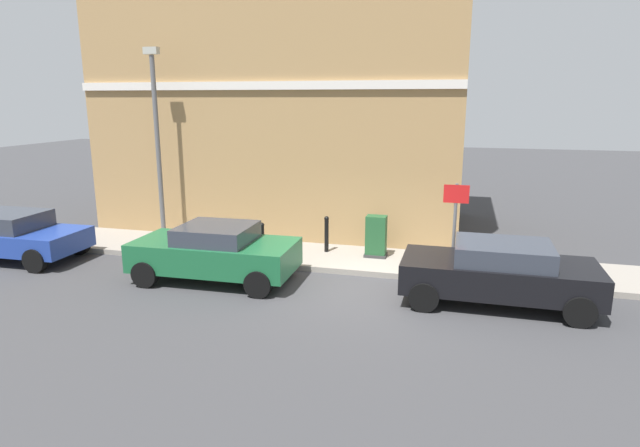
# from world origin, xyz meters

# --- Properties ---
(ground) EXTENTS (80.00, 80.00, 0.00)m
(ground) POSITION_xyz_m (0.00, 0.00, 0.00)
(ground) COLOR #38383A
(sidewalk) EXTENTS (2.29, 30.00, 0.15)m
(sidewalk) POSITION_xyz_m (2.05, 6.00, 0.07)
(sidewalk) COLOR gray
(sidewalk) RESTS_ON ground
(corner_building) EXTENTS (6.49, 11.87, 8.44)m
(corner_building) POSITION_xyz_m (6.39, 3.93, 4.22)
(corner_building) COLOR #9E7A4C
(corner_building) RESTS_ON ground
(car_black) EXTENTS (1.93, 4.14, 1.39)m
(car_black) POSITION_xyz_m (-0.14, -2.90, 0.74)
(car_black) COLOR black
(car_black) RESTS_ON ground
(car_green) EXTENTS (2.03, 4.01, 1.41)m
(car_green) POSITION_xyz_m (-0.32, 3.77, 0.74)
(car_green) COLOR #195933
(car_green) RESTS_ON ground
(car_blue) EXTENTS (2.00, 4.28, 1.34)m
(car_blue) POSITION_xyz_m (-0.16, 10.19, 0.71)
(car_blue) COLOR navy
(car_blue) RESTS_ON ground
(utility_cabinet) EXTENTS (0.46, 0.61, 1.15)m
(utility_cabinet) POSITION_xyz_m (2.27, 0.19, 0.68)
(utility_cabinet) COLOR #1E4C28
(utility_cabinet) RESTS_ON sidewalk
(bollard_near_cabinet) EXTENTS (0.14, 0.14, 1.04)m
(bollard_near_cabinet) POSITION_xyz_m (2.37, 1.63, 0.70)
(bollard_near_cabinet) COLOR black
(bollard_near_cabinet) RESTS_ON sidewalk
(bollard_far_kerb) EXTENTS (0.14, 0.14, 1.04)m
(bollard_far_kerb) POSITION_xyz_m (1.16, 3.11, 0.70)
(bollard_far_kerb) COLOR black
(bollard_far_kerb) RESTS_ON sidewalk
(street_sign) EXTENTS (0.08, 0.60, 2.30)m
(street_sign) POSITION_xyz_m (1.15, -1.89, 1.66)
(street_sign) COLOR #59595B
(street_sign) RESTS_ON sidewalk
(lamppost) EXTENTS (0.20, 0.44, 5.72)m
(lamppost) POSITION_xyz_m (2.38, 6.86, 3.30)
(lamppost) COLOR #59595B
(lamppost) RESTS_ON sidewalk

